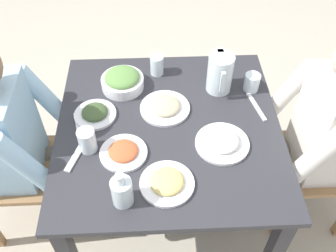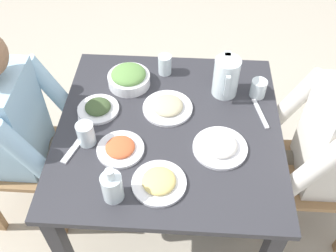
{
  "view_description": "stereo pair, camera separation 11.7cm",
  "coord_description": "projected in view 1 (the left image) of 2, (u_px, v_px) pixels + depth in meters",
  "views": [
    {
      "loc": [
        1.12,
        -0.05,
        1.96
      ],
      "look_at": [
        0.01,
        -0.0,
        0.72
      ],
      "focal_mm": 40.88,
      "sensor_mm": 36.0,
      "label": 1
    },
    {
      "loc": [
        1.12,
        0.06,
        1.96
      ],
      "look_at": [
        0.01,
        -0.0,
        0.72
      ],
      "focal_mm": 40.88,
      "sensor_mm": 36.0,
      "label": 2
    }
  ],
  "objects": [
    {
      "name": "plate_yoghurt",
      "position": [
        222.0,
        142.0,
        1.6
      ],
      "size": [
        0.23,
        0.23,
        0.05
      ],
      "color": "white",
      "rests_on": "dining_table"
    },
    {
      "name": "diner_near",
      "position": [
        31.0,
        143.0,
        1.72
      ],
      "size": [
        0.48,
        0.53,
        1.16
      ],
      "color": "#9EC6E0",
      "rests_on": "ground_plane"
    },
    {
      "name": "oil_carafe",
      "position": [
        122.0,
        192.0,
        1.39
      ],
      "size": [
        0.08,
        0.08,
        0.16
      ],
      "color": "silver",
      "rests_on": "dining_table"
    },
    {
      "name": "plate_dolmas",
      "position": [
        95.0,
        113.0,
        1.72
      ],
      "size": [
        0.19,
        0.19,
        0.05
      ],
      "color": "white",
      "rests_on": "dining_table"
    },
    {
      "name": "water_glass_far_left",
      "position": [
        252.0,
        82.0,
        1.82
      ],
      "size": [
        0.07,
        0.07,
        0.09
      ],
      "primitive_type": "cylinder",
      "color": "silver",
      "rests_on": "dining_table"
    },
    {
      "name": "plate_fries",
      "position": [
        167.0,
        182.0,
        1.47
      ],
      "size": [
        0.21,
        0.21,
        0.04
      ],
      "color": "white",
      "rests_on": "dining_table"
    },
    {
      "name": "fork_near",
      "position": [
        76.0,
        156.0,
        1.57
      ],
      "size": [
        0.17,
        0.08,
        0.01
      ],
      "primitive_type": "cube",
      "rotation": [
        0.0,
        0.0,
        -0.34
      ],
      "color": "silver",
      "rests_on": "dining_table"
    },
    {
      "name": "water_glass_center",
      "position": [
        157.0,
        65.0,
        1.89
      ],
      "size": [
        0.07,
        0.07,
        0.1
      ],
      "primitive_type": "cylinder",
      "color": "silver",
      "rests_on": "dining_table"
    },
    {
      "name": "water_glass_near_left",
      "position": [
        87.0,
        140.0,
        1.56
      ],
      "size": [
        0.07,
        0.07,
        0.11
      ],
      "primitive_type": "cylinder",
      "color": "silver",
      "rests_on": "dining_table"
    },
    {
      "name": "knife_near",
      "position": [
        256.0,
        107.0,
        1.76
      ],
      "size": [
        0.18,
        0.06,
        0.01
      ],
      "primitive_type": "cube",
      "rotation": [
        0.0,
        0.0,
        0.24
      ],
      "color": "silver",
      "rests_on": "dining_table"
    },
    {
      "name": "ground_plane",
      "position": [
        169.0,
        208.0,
        2.21
      ],
      "size": [
        8.0,
        8.0,
        0.0
      ],
      "primitive_type": "plane",
      "color": "#B7AD99"
    },
    {
      "name": "diner_far",
      "position": [
        304.0,
        136.0,
        1.74
      ],
      "size": [
        0.48,
        0.53,
        1.16
      ],
      "color": "silver",
      "rests_on": "ground_plane"
    },
    {
      "name": "dining_table",
      "position": [
        169.0,
        141.0,
        1.76
      ],
      "size": [
        0.99,
        0.99,
        0.7
      ],
      "color": "#2D2D33",
      "rests_on": "ground_plane"
    },
    {
      "name": "plate_beans",
      "position": [
        165.0,
        107.0,
        1.74
      ],
      "size": [
        0.23,
        0.23,
        0.04
      ],
      "color": "white",
      "rests_on": "dining_table"
    },
    {
      "name": "fork_far",
      "position": [
        79.0,
        127.0,
        1.68
      ],
      "size": [
        0.17,
        0.07,
        0.01
      ],
      "primitive_type": "cube",
      "rotation": [
        0.0,
        0.0,
        0.25
      ],
      "color": "silver",
      "rests_on": "dining_table"
    },
    {
      "name": "plate_rice_curry",
      "position": [
        123.0,
        152.0,
        1.57
      ],
      "size": [
        0.2,
        0.2,
        0.04
      ],
      "color": "white",
      "rests_on": "dining_table"
    },
    {
      "name": "water_pitcher",
      "position": [
        220.0,
        73.0,
        1.78
      ],
      "size": [
        0.16,
        0.12,
        0.19
      ],
      "color": "silver",
      "rests_on": "dining_table"
    },
    {
      "name": "salad_bowl",
      "position": [
        122.0,
        80.0,
        1.83
      ],
      "size": [
        0.2,
        0.2,
        0.09
      ],
      "color": "white",
      "rests_on": "dining_table"
    }
  ]
}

